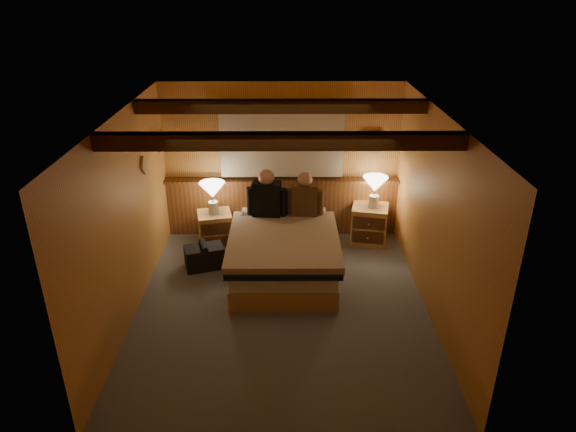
{
  "coord_description": "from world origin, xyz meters",
  "views": [
    {
      "loc": [
        0.04,
        -5.4,
        3.73
      ],
      "look_at": [
        0.08,
        0.4,
        1.05
      ],
      "focal_mm": 32.0,
      "sensor_mm": 36.0,
      "label": 1
    }
  ],
  "objects_px": {
    "bed": "(284,254)",
    "duffel_bag": "(204,257)",
    "person_left": "(267,196)",
    "lamp_left": "(212,192)",
    "nightstand_left": "(215,229)",
    "person_right": "(305,197)",
    "lamp_right": "(375,186)",
    "nightstand_right": "(369,224)"
  },
  "relations": [
    {
      "from": "person_left",
      "to": "lamp_left",
      "type": "bearing_deg",
      "value": 169.22
    },
    {
      "from": "nightstand_right",
      "to": "bed",
      "type": "bearing_deg",
      "value": -130.69
    },
    {
      "from": "nightstand_right",
      "to": "person_left",
      "type": "distance_m",
      "value": 1.72
    },
    {
      "from": "bed",
      "to": "person_right",
      "type": "distance_m",
      "value": 0.91
    },
    {
      "from": "nightstand_left",
      "to": "person_left",
      "type": "bearing_deg",
      "value": -29.4
    },
    {
      "from": "lamp_right",
      "to": "person_left",
      "type": "height_order",
      "value": "person_left"
    },
    {
      "from": "nightstand_left",
      "to": "duffel_bag",
      "type": "height_order",
      "value": "nightstand_left"
    },
    {
      "from": "nightstand_left",
      "to": "lamp_right",
      "type": "height_order",
      "value": "lamp_right"
    },
    {
      "from": "nightstand_right",
      "to": "lamp_right",
      "type": "relative_size",
      "value": 1.28
    },
    {
      "from": "bed",
      "to": "duffel_bag",
      "type": "bearing_deg",
      "value": 169.02
    },
    {
      "from": "nightstand_left",
      "to": "nightstand_right",
      "type": "bearing_deg",
      "value": -8.86
    },
    {
      "from": "lamp_right",
      "to": "duffel_bag",
      "type": "bearing_deg",
      "value": -162.81
    },
    {
      "from": "bed",
      "to": "person_left",
      "type": "relative_size",
      "value": 2.62
    },
    {
      "from": "lamp_right",
      "to": "person_left",
      "type": "relative_size",
      "value": 0.68
    },
    {
      "from": "nightstand_left",
      "to": "nightstand_right",
      "type": "relative_size",
      "value": 0.92
    },
    {
      "from": "person_left",
      "to": "nightstand_right",
      "type": "bearing_deg",
      "value": 20.42
    },
    {
      "from": "bed",
      "to": "lamp_left",
      "type": "distance_m",
      "value": 1.48
    },
    {
      "from": "nightstand_left",
      "to": "duffel_bag",
      "type": "bearing_deg",
      "value": -108.99
    },
    {
      "from": "lamp_right",
      "to": "lamp_left",
      "type": "bearing_deg",
      "value": -177.36
    },
    {
      "from": "bed",
      "to": "lamp_right",
      "type": "xyz_separation_m",
      "value": [
        1.36,
        0.99,
        0.6
      ]
    },
    {
      "from": "nightstand_left",
      "to": "nightstand_right",
      "type": "height_order",
      "value": "nightstand_right"
    },
    {
      "from": "person_left",
      "to": "duffel_bag",
      "type": "relative_size",
      "value": 1.18
    },
    {
      "from": "lamp_left",
      "to": "duffel_bag",
      "type": "height_order",
      "value": "lamp_left"
    },
    {
      "from": "bed",
      "to": "nightstand_right",
      "type": "height_order",
      "value": "bed"
    },
    {
      "from": "lamp_left",
      "to": "duffel_bag",
      "type": "relative_size",
      "value": 0.81
    },
    {
      "from": "nightstand_right",
      "to": "person_left",
      "type": "xyz_separation_m",
      "value": [
        -1.56,
        -0.38,
        0.63
      ]
    },
    {
      "from": "lamp_right",
      "to": "duffel_bag",
      "type": "relative_size",
      "value": 0.8
    },
    {
      "from": "bed",
      "to": "lamp_right",
      "type": "relative_size",
      "value": 3.84
    },
    {
      "from": "nightstand_left",
      "to": "person_right",
      "type": "relative_size",
      "value": 0.86
    },
    {
      "from": "person_right",
      "to": "nightstand_right",
      "type": "bearing_deg",
      "value": 23.43
    },
    {
      "from": "duffel_bag",
      "to": "nightstand_right",
      "type": "bearing_deg",
      "value": 0.58
    },
    {
      "from": "bed",
      "to": "lamp_right",
      "type": "height_order",
      "value": "lamp_right"
    },
    {
      "from": "lamp_left",
      "to": "lamp_right",
      "type": "bearing_deg",
      "value": 2.64
    },
    {
      "from": "nightstand_right",
      "to": "lamp_left",
      "type": "xyz_separation_m",
      "value": [
        -2.37,
        -0.13,
        0.59
      ]
    },
    {
      "from": "nightstand_left",
      "to": "person_left",
      "type": "height_order",
      "value": "person_left"
    },
    {
      "from": "bed",
      "to": "nightstand_left",
      "type": "distance_m",
      "value": 1.37
    },
    {
      "from": "lamp_left",
      "to": "person_right",
      "type": "distance_m",
      "value": 1.37
    },
    {
      "from": "person_right",
      "to": "person_left",
      "type": "bearing_deg",
      "value": -173.76
    },
    {
      "from": "bed",
      "to": "lamp_left",
      "type": "bearing_deg",
      "value": 140.21
    },
    {
      "from": "nightstand_left",
      "to": "lamp_right",
      "type": "xyz_separation_m",
      "value": [
        2.41,
        0.11,
        0.66
      ]
    },
    {
      "from": "nightstand_left",
      "to": "lamp_left",
      "type": "relative_size",
      "value": 1.17
    },
    {
      "from": "lamp_left",
      "to": "nightstand_right",
      "type": "bearing_deg",
      "value": 3.06
    }
  ]
}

